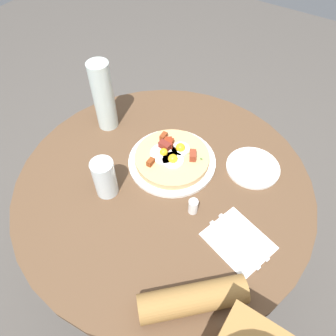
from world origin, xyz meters
The scene contains 11 objects.
ground_plane centered at (0.00, 0.00, 0.00)m, with size 6.00×6.00×0.00m, color #4C4742.
dining_table centered at (0.00, 0.00, 0.55)m, with size 0.94×0.94×0.72m.
pizza_plate centered at (-0.08, -0.02, 0.72)m, with size 0.29×0.29×0.01m, color white.
breakfast_pizza centered at (-0.08, -0.02, 0.74)m, with size 0.24×0.24×0.05m.
bread_plate centered at (-0.21, 0.21, 0.72)m, with size 0.17×0.17×0.01m, color white.
napkin centered at (0.06, 0.29, 0.72)m, with size 0.17×0.14×0.00m, color white.
fork centered at (0.07, 0.28, 0.72)m, with size 0.18×0.01×0.01m, color silver.
knife centered at (0.04, 0.29, 0.72)m, with size 0.18×0.01×0.01m, color silver.
water_glass centered at (0.12, -0.13, 0.78)m, with size 0.07×0.07×0.13m, color silver.
water_bottle centered at (-0.11, -0.32, 0.84)m, with size 0.07×0.07×0.26m, color silver.
salt_shaker centered at (0.04, 0.13, 0.74)m, with size 0.03×0.03×0.05m, color white.
Camera 1 is at (0.50, 0.34, 1.53)m, focal length 34.33 mm.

